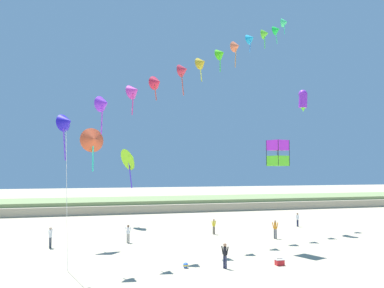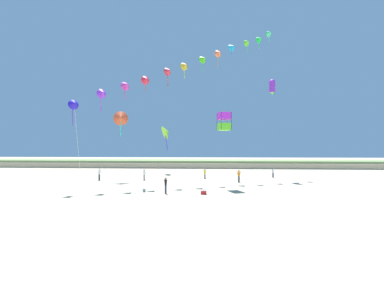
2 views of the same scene
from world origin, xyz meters
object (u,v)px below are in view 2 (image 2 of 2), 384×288
Objects in this scene: person_near_left at (166,184)px; person_mid_center at (144,174)px; large_kite_outer_drift at (121,118)px; beach_ball at (144,190)px; person_far_right at (273,172)px; person_far_left at (239,175)px; person_far_center at (205,173)px; large_kite_mid_trail at (166,132)px; person_near_right at (99,173)px; beach_cooler at (204,192)px; large_kite_low_lead at (272,87)px; large_kite_high_solo at (224,121)px.

person_near_left reaches higher than person_mid_center.
beach_ball is (5.80, -8.90, -8.79)m from large_kite_outer_drift.
person_far_right is (14.50, 16.02, -0.07)m from person_near_left.
person_far_left reaches higher than person_far_right.
large_kite_outer_drift is 13.79m from beach_ball.
person_far_center is (3.66, 13.35, -0.06)m from person_near_left.
beach_ball is at bearing -86.50° from large_kite_mid_trail.
large_kite_outer_drift is at bearing 178.98° from person_far_left.
person_mid_center is 4.38× the size of beach_ball.
person_far_right is 24.95m from large_kite_outer_drift.
person_near_right is 3.00× the size of beach_cooler.
beach_cooler is at bearing -126.56° from large_kite_low_lead.
beach_ball is at bearing -45.89° from person_near_right.
person_near_right is at bearing 134.11° from beach_ball.
large_kite_outer_drift is at bearing -110.90° from large_kite_mid_trail.
large_kite_outer_drift is (-11.91, -3.63, 8.08)m from person_far_center.
person_far_left is 9.00m from person_far_right.
person_near_left is at bearing -136.13° from large_kite_low_lead.
large_kite_low_lead is 22.91m from large_kite_outer_drift.
large_kite_low_lead is (18.92, 2.42, 13.04)m from person_mid_center.
beach_cooler is at bearing -1.97° from person_near_left.
large_kite_mid_trail is at bearing 119.83° from large_kite_high_solo.
large_kite_high_solo is at bearing -60.17° from large_kite_mid_trail.
person_near_right is 6.48m from person_mid_center.
person_far_left is 0.36× the size of large_kite_mid_trail.
person_far_left is (8.38, 9.42, 0.05)m from person_near_left.
person_far_center is 11.60m from large_kite_high_solo.
person_far_right is 22.78m from beach_ball.
person_far_left is 18.42m from large_kite_mid_trail.
large_kite_outer_drift reaches higher than person_mid_center.
beach_cooler is (-4.51, -9.55, -0.79)m from person_far_left.
person_near_left reaches higher than beach_cooler.
person_far_center is (8.76, 2.48, -0.02)m from person_mid_center.
large_kite_high_solo is (17.70, -5.84, 6.79)m from person_near_right.
person_far_right is at bearing 56.65° from beach_cooler.
large_kite_outer_drift is at bearing -8.38° from person_near_right.
large_kite_outer_drift is at bearing -170.80° from large_kite_low_lead.
person_near_right reaches higher than person_near_left.
beach_cooler is (8.97, -11.00, -0.70)m from person_mid_center.
large_kite_high_solo is (-7.67, -8.93, -6.17)m from large_kite_low_lead.
beach_ball is (-8.60, -3.55, -7.61)m from large_kite_high_solo.
large_kite_low_lead is at bearing 35.45° from person_far_left.
large_kite_high_solo reaches higher than beach_cooler.
large_kite_mid_trail is (-17.54, 8.29, -6.25)m from large_kite_low_lead.
person_far_right is 0.98× the size of person_far_center.
large_kite_mid_trail is (1.38, 10.71, 6.79)m from person_mid_center.
person_near_right is at bearing -124.53° from large_kite_mid_trail.
beach_cooler is at bearing -8.52° from beach_ball.
person_mid_center is 0.76× the size of large_kite_high_solo.
person_far_center is 13.50m from beach_cooler.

